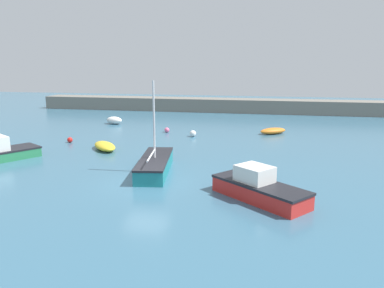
# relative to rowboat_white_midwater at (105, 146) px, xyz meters

# --- Properties ---
(ground_plane) EXTENTS (120.00, 120.00, 0.20)m
(ground_plane) POSITION_rel_rowboat_white_midwater_xyz_m (5.82, -7.30, -0.40)
(ground_plane) COLOR #38667F
(harbor_breakwater) EXTENTS (52.58, 3.55, 1.81)m
(harbor_breakwater) POSITION_rel_rowboat_white_midwater_xyz_m (5.82, 25.78, 0.61)
(harbor_breakwater) COLOR slate
(harbor_breakwater) RESTS_ON ground_plane
(rowboat_white_midwater) EXTENTS (3.13, 3.33, 0.60)m
(rowboat_white_midwater) POSITION_rel_rowboat_white_midwater_xyz_m (0.00, 0.00, 0.00)
(rowboat_white_midwater) COLOR yellow
(rowboat_white_midwater) RESTS_ON ground_plane
(dinghy_near_pier) EXTENTS (2.10, 1.53, 0.83)m
(dinghy_near_pier) POSITION_rel_rowboat_white_midwater_xyz_m (-4.44, 12.21, 0.12)
(dinghy_near_pier) COLOR white
(dinghy_near_pier) RESTS_ON ground_plane
(rowboat_blue_near) EXTENTS (2.97, 2.65, 0.59)m
(rowboat_blue_near) POSITION_rel_rowboat_white_midwater_xyz_m (12.95, 9.67, -0.01)
(rowboat_blue_near) COLOR orange
(rowboat_blue_near) RESTS_ON ground_plane
(sailboat_tall_mast) EXTENTS (2.65, 6.12, 5.66)m
(sailboat_tall_mast) POSITION_rel_rowboat_white_midwater_xyz_m (5.71, -5.17, 0.20)
(sailboat_tall_mast) COLOR teal
(sailboat_tall_mast) RESTS_ON ground_plane
(motorboat_grey_hull) EXTENTS (5.11, 4.64, 1.65)m
(motorboat_grey_hull) POSITION_rel_rowboat_white_midwater_xyz_m (12.16, -8.66, 0.30)
(motorboat_grey_hull) COLOR red
(motorboat_grey_hull) RESTS_ON ground_plane
(mooring_buoy_white) EXTENTS (0.60, 0.60, 0.60)m
(mooring_buoy_white) POSITION_rel_rowboat_white_midwater_xyz_m (5.68, 6.70, -0.00)
(mooring_buoy_white) COLOR white
(mooring_buoy_white) RESTS_ON ground_plane
(mooring_buoy_pink) EXTENTS (0.49, 0.49, 0.49)m
(mooring_buoy_pink) POSITION_rel_rowboat_white_midwater_xyz_m (2.74, 8.30, -0.05)
(mooring_buoy_pink) COLOR #EA668C
(mooring_buoy_pink) RESTS_ON ground_plane
(mooring_buoy_red) EXTENTS (0.45, 0.45, 0.45)m
(mooring_buoy_red) POSITION_rel_rowboat_white_midwater_xyz_m (-4.12, 1.99, -0.07)
(mooring_buoy_red) COLOR red
(mooring_buoy_red) RESTS_ON ground_plane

